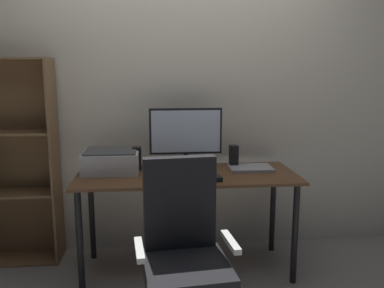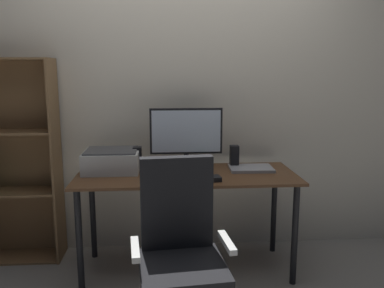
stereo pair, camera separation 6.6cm
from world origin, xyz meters
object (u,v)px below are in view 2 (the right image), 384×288
object	(u,v)px
bookshelf	(12,163)
monitor	(186,134)
coffee_mug	(205,165)
speaker_right	(234,157)
keyboard	(185,179)
laptop	(251,168)
mouse	(216,178)
office_chair	(180,262)
desk	(187,186)
printer	(112,161)
speaker_left	(137,158)

from	to	relation	value
bookshelf	monitor	bearing A→B (deg)	-5.98
coffee_mug	speaker_right	xyz separation A→B (m)	(0.24, 0.14, 0.03)
monitor	keyboard	xyz separation A→B (m)	(-0.03, -0.36, -0.25)
laptop	bookshelf	distance (m)	1.84
mouse	coffee_mug	world-z (taller)	coffee_mug
bookshelf	mouse	bearing A→B (deg)	-18.69
office_chair	desk	bearing A→B (deg)	78.37
speaker_right	office_chair	distance (m)	1.13
mouse	office_chair	world-z (taller)	office_chair
coffee_mug	printer	distance (m)	0.69
desk	laptop	world-z (taller)	laptop
monitor	bookshelf	size ratio (longest dim) A/B	0.35
laptop	speaker_right	bearing A→B (deg)	144.11
desk	bookshelf	size ratio (longest dim) A/B	1.01
office_chair	bookshelf	xyz separation A→B (m)	(-1.25, 1.11, 0.31)
office_chair	printer	bearing A→B (deg)	111.16
keyboard	bookshelf	size ratio (longest dim) A/B	0.19
laptop	speaker_left	bearing A→B (deg)	176.09
keyboard	printer	size ratio (longest dim) A/B	0.72
mouse	speaker_right	bearing A→B (deg)	54.95
speaker_left	office_chair	world-z (taller)	office_chair
desk	bookshelf	xyz separation A→B (m)	(-1.33, 0.32, 0.12)
keyboard	office_chair	bearing A→B (deg)	-96.27
monitor	laptop	distance (m)	0.55
desk	laptop	xyz separation A→B (m)	(0.49, 0.08, 0.10)
speaker_right	office_chair	size ratio (longest dim) A/B	0.17
laptop	bookshelf	world-z (taller)	bookshelf
speaker_left	monitor	bearing A→B (deg)	1.22
keyboard	speaker_right	size ratio (longest dim) A/B	1.71
monitor	office_chair	size ratio (longest dim) A/B	0.54
coffee_mug	printer	world-z (taller)	printer
coffee_mug	speaker_left	size ratio (longest dim) A/B	0.64
desk	monitor	size ratio (longest dim) A/B	2.89
desk	monitor	distance (m)	0.39
office_chair	bookshelf	distance (m)	1.70
laptop	bookshelf	xyz separation A→B (m)	(-1.82, 0.24, 0.02)
desk	keyboard	size ratio (longest dim) A/B	5.43
desk	speaker_right	world-z (taller)	speaker_right
keyboard	mouse	world-z (taller)	mouse
keyboard	bookshelf	xyz separation A→B (m)	(-1.31, 0.50, 0.02)
speaker_left	coffee_mug	bearing A→B (deg)	-15.75
desk	coffee_mug	size ratio (longest dim) A/B	14.58
laptop	office_chair	size ratio (longest dim) A/B	0.32
speaker_left	printer	world-z (taller)	speaker_left
desk	coffee_mug	bearing A→B (deg)	12.92
monitor	printer	xyz separation A→B (m)	(-0.55, -0.06, -0.18)
office_chair	keyboard	bearing A→B (deg)	78.55
coffee_mug	printer	size ratio (longest dim) A/B	0.27
keyboard	speaker_right	xyz separation A→B (m)	(0.40, 0.35, 0.08)
keyboard	bookshelf	distance (m)	1.40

